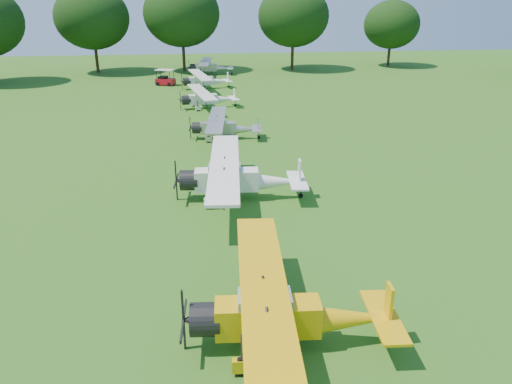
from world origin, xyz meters
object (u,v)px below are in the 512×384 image
at_px(aircraft_2, 284,312).
at_px(golf_cart, 165,80).
at_px(aircraft_4, 223,126).
at_px(aircraft_5, 207,97).
at_px(aircraft_3, 237,176).
at_px(aircraft_6, 205,79).
at_px(aircraft_7, 209,66).

xyz_separation_m(aircraft_2, golf_cart, (-5.98, 51.70, -0.64)).
bearing_deg(aircraft_4, aircraft_2, -83.36).
height_order(aircraft_2, aircraft_5, aircraft_2).
distance_m(aircraft_2, aircraft_3, 12.84).
distance_m(aircraft_5, aircraft_6, 11.25).
height_order(aircraft_4, aircraft_7, aircraft_7).
bearing_deg(golf_cart, aircraft_3, -58.88).
xyz_separation_m(aircraft_3, aircraft_6, (-0.68, 35.71, -0.23)).
xyz_separation_m(aircraft_5, aircraft_6, (0.10, 11.25, 0.02)).
relative_size(aircraft_2, aircraft_3, 0.96).
bearing_deg(aircraft_6, aircraft_2, -98.18).
xyz_separation_m(aircraft_6, aircraft_7, (1.06, 11.52, 0.06)).
bearing_deg(aircraft_6, aircraft_7, 75.33).
xyz_separation_m(aircraft_5, aircraft_7, (1.15, 22.77, 0.09)).
distance_m(aircraft_3, aircraft_5, 24.48).
bearing_deg(aircraft_3, golf_cart, 103.01).
relative_size(aircraft_5, aircraft_7, 0.93).
bearing_deg(aircraft_5, aircraft_3, -98.03).
bearing_deg(aircraft_5, aircraft_4, -95.67).
height_order(aircraft_7, golf_cart, aircraft_7).
xyz_separation_m(aircraft_2, aircraft_7, (0.00, 60.07, -0.12)).
distance_m(aircraft_4, aircraft_5, 11.81).
bearing_deg(golf_cart, aircraft_7, 77.35).
height_order(aircraft_3, aircraft_5, aircraft_3).
relative_size(aircraft_4, aircraft_7, 0.89).
bearing_deg(aircraft_6, golf_cart, 138.00).
relative_size(aircraft_3, aircraft_6, 1.21).
distance_m(aircraft_3, aircraft_4, 12.69).
xyz_separation_m(aircraft_3, aircraft_7, (0.38, 47.23, -0.17)).
relative_size(aircraft_2, aircraft_5, 1.19).
bearing_deg(golf_cart, aircraft_6, -9.66).
distance_m(aircraft_4, aircraft_6, 23.04).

